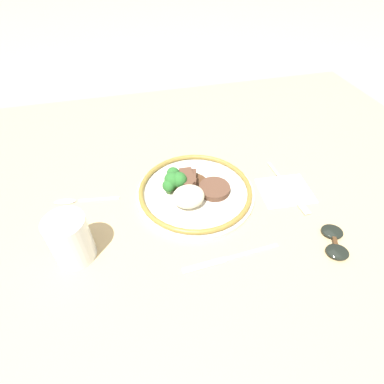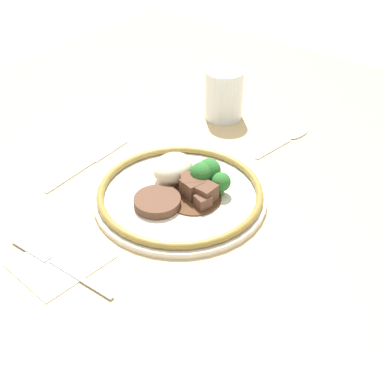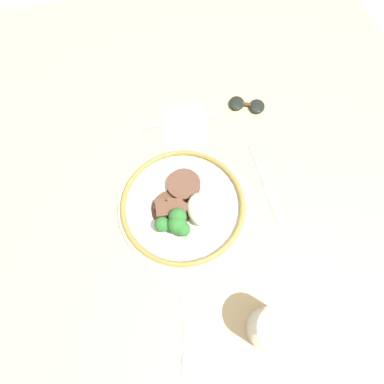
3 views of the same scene
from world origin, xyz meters
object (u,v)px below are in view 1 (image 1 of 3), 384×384
(plate, at_px, (193,190))
(sunglasses, at_px, (335,241))
(fork, at_px, (291,191))
(spoon, at_px, (74,201))
(juice_glass, at_px, (71,240))
(knife, at_px, (228,259))

(plate, xyz_separation_m, sunglasses, (-0.25, 0.21, -0.01))
(fork, xyz_separation_m, spoon, (0.51, -0.10, -0.00))
(plate, distance_m, juice_glass, 0.29)
(fork, distance_m, sunglasses, 0.16)
(knife, bearing_deg, spoon, -42.03)
(knife, xyz_separation_m, sunglasses, (-0.23, 0.02, 0.01))
(fork, relative_size, knife, 0.96)
(knife, bearing_deg, juice_glass, -19.53)
(juice_glass, distance_m, spoon, 0.16)
(knife, bearing_deg, plate, -86.88)
(spoon, distance_m, sunglasses, 0.59)
(fork, bearing_deg, juice_glass, -85.19)
(fork, xyz_separation_m, sunglasses, (-0.01, 0.16, 0.00))
(fork, relative_size, spoon, 1.28)
(sunglasses, bearing_deg, knife, 17.66)
(juice_glass, bearing_deg, sunglasses, 168.69)
(plate, height_order, knife, plate)
(spoon, relative_size, sunglasses, 1.49)
(plate, relative_size, knife, 1.39)
(knife, height_order, spoon, spoon)
(knife, distance_m, sunglasses, 0.23)
(plate, height_order, juice_glass, juice_glass)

